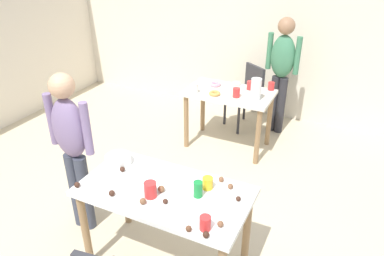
{
  "coord_description": "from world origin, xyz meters",
  "views": [
    {
      "loc": [
        1.25,
        -1.89,
        2.39
      ],
      "look_at": [
        0.02,
        0.67,
        0.9
      ],
      "focal_mm": 33.83,
      "sensor_mm": 36.0,
      "label": 1
    }
  ],
  "objects_px": {
    "dining_table_far": "(229,101)",
    "person_adult_far": "(282,66)",
    "dining_table_near": "(165,201)",
    "mixing_bowl": "(118,159)",
    "soda_can": "(198,189)",
    "pitcher_far": "(256,89)",
    "chair_far_table": "(247,93)",
    "person_girl_near": "(72,142)"
  },
  "relations": [
    {
      "from": "chair_far_table",
      "to": "person_adult_far",
      "type": "distance_m",
      "value": 0.61
    },
    {
      "from": "dining_table_far",
      "to": "pitcher_far",
      "type": "bearing_deg",
      "value": -18.01
    },
    {
      "from": "chair_far_table",
      "to": "pitcher_far",
      "type": "height_order",
      "value": "pitcher_far"
    },
    {
      "from": "dining_table_near",
      "to": "mixing_bowl",
      "type": "xyz_separation_m",
      "value": [
        -0.51,
        0.15,
        0.14
      ]
    },
    {
      "from": "chair_far_table",
      "to": "pitcher_far",
      "type": "distance_m",
      "value": 0.92
    },
    {
      "from": "mixing_bowl",
      "to": "person_girl_near",
      "type": "bearing_deg",
      "value": -168.54
    },
    {
      "from": "soda_can",
      "to": "pitcher_far",
      "type": "xyz_separation_m",
      "value": [
        -0.14,
        1.87,
        0.07
      ]
    },
    {
      "from": "chair_far_table",
      "to": "person_adult_far",
      "type": "height_order",
      "value": "person_adult_far"
    },
    {
      "from": "dining_table_near",
      "to": "soda_can",
      "type": "distance_m",
      "value": 0.31
    },
    {
      "from": "dining_table_near",
      "to": "pitcher_far",
      "type": "relative_size",
      "value": 4.95
    },
    {
      "from": "dining_table_far",
      "to": "person_girl_near",
      "type": "relative_size",
      "value": 0.7
    },
    {
      "from": "person_girl_near",
      "to": "soda_can",
      "type": "height_order",
      "value": "person_girl_near"
    },
    {
      "from": "dining_table_far",
      "to": "chair_far_table",
      "type": "distance_m",
      "value": 0.67
    },
    {
      "from": "person_adult_far",
      "to": "soda_can",
      "type": "bearing_deg",
      "value": -89.08
    },
    {
      "from": "person_adult_far",
      "to": "pitcher_far",
      "type": "xyz_separation_m",
      "value": [
        -0.1,
        -0.79,
        -0.05
      ]
    },
    {
      "from": "dining_table_far",
      "to": "person_adult_far",
      "type": "bearing_deg",
      "value": 56.09
    },
    {
      "from": "dining_table_far",
      "to": "person_adult_far",
      "type": "distance_m",
      "value": 0.87
    },
    {
      "from": "dining_table_far",
      "to": "chair_far_table",
      "type": "bearing_deg",
      "value": 87.03
    },
    {
      "from": "person_girl_near",
      "to": "soda_can",
      "type": "distance_m",
      "value": 1.17
    },
    {
      "from": "dining_table_far",
      "to": "person_adult_far",
      "type": "relative_size",
      "value": 0.67
    },
    {
      "from": "soda_can",
      "to": "pitcher_far",
      "type": "bearing_deg",
      "value": 94.39
    },
    {
      "from": "soda_can",
      "to": "pitcher_far",
      "type": "relative_size",
      "value": 0.48
    },
    {
      "from": "soda_can",
      "to": "person_girl_near",
      "type": "bearing_deg",
      "value": 178.53
    },
    {
      "from": "person_adult_far",
      "to": "mixing_bowl",
      "type": "bearing_deg",
      "value": -105.93
    },
    {
      "from": "mixing_bowl",
      "to": "pitcher_far",
      "type": "height_order",
      "value": "pitcher_far"
    },
    {
      "from": "dining_table_near",
      "to": "person_adult_far",
      "type": "bearing_deg",
      "value": 85.48
    },
    {
      "from": "chair_far_table",
      "to": "soda_can",
      "type": "bearing_deg",
      "value": -80.05
    },
    {
      "from": "person_girl_near",
      "to": "pitcher_far",
      "type": "relative_size",
      "value": 5.82
    },
    {
      "from": "person_girl_near",
      "to": "chair_far_table",
      "type": "bearing_deg",
      "value": 74.85
    },
    {
      "from": "soda_can",
      "to": "dining_table_far",
      "type": "bearing_deg",
      "value": 104.06
    },
    {
      "from": "dining_table_near",
      "to": "soda_can",
      "type": "relative_size",
      "value": 10.41
    },
    {
      "from": "mixing_bowl",
      "to": "pitcher_far",
      "type": "xyz_separation_m",
      "value": [
        0.63,
        1.76,
        0.09
      ]
    },
    {
      "from": "soda_can",
      "to": "person_adult_far",
      "type": "bearing_deg",
      "value": 90.92
    },
    {
      "from": "dining_table_far",
      "to": "pitcher_far",
      "type": "xyz_separation_m",
      "value": [
        0.35,
        -0.12,
        0.25
      ]
    },
    {
      "from": "dining_table_near",
      "to": "person_adult_far",
      "type": "relative_size",
      "value": 0.82
    },
    {
      "from": "person_girl_near",
      "to": "pitcher_far",
      "type": "distance_m",
      "value": 2.11
    },
    {
      "from": "person_adult_far",
      "to": "chair_far_table",
      "type": "bearing_deg",
      "value": -177.16
    },
    {
      "from": "person_adult_far",
      "to": "mixing_bowl",
      "type": "distance_m",
      "value": 2.66
    },
    {
      "from": "pitcher_far",
      "to": "dining_table_far",
      "type": "bearing_deg",
      "value": 161.99
    },
    {
      "from": "soda_can",
      "to": "chair_far_table",
      "type": "bearing_deg",
      "value": 99.95
    },
    {
      "from": "dining_table_far",
      "to": "mixing_bowl",
      "type": "relative_size",
      "value": 4.87
    },
    {
      "from": "dining_table_near",
      "to": "soda_can",
      "type": "bearing_deg",
      "value": 8.39
    }
  ]
}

